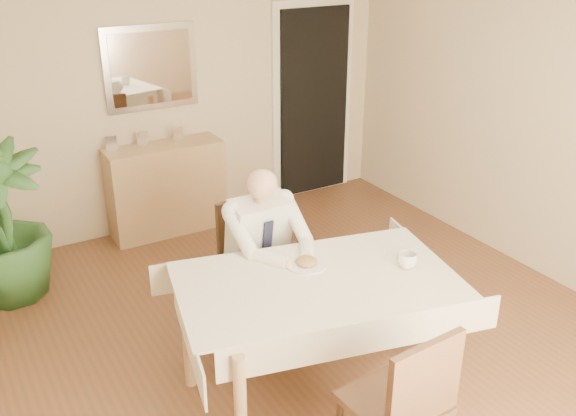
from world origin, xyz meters
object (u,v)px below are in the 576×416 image
seated_man (270,250)px  potted_palm (2,224)px  coffee_mug (407,260)px  chair_near (406,400)px  sideboard (166,189)px  dining_table (317,292)px  chair_far (251,254)px

seated_man → potted_palm: 2.14m
coffee_mug → seated_man: bearing=127.4°
chair_near → potted_palm: bearing=112.0°
seated_man → sideboard: 2.03m
dining_table → coffee_mug: bearing=-2.3°
coffee_mug → sideboard: sideboard is taller
chair_near → coffee_mug: size_ratio=7.77×
chair_near → potted_palm: potted_palm is taller
chair_near → coffee_mug: bearing=47.1°
coffee_mug → potted_palm: size_ratio=0.10×
sideboard → potted_palm: bearing=-161.3°
chair_far → chair_near: bearing=-96.2°
chair_far → potted_palm: size_ratio=0.74×
chair_far → chair_near: 1.82m
dining_table → coffee_mug: 0.61m
dining_table → seated_man: seated_man is taller
chair_near → chair_far: bearing=84.4°
dining_table → sideboard: 2.62m
chair_far → chair_near: (-0.07, -1.82, 0.02)m
potted_palm → seated_man: bearing=-45.0°
chair_near → dining_table: bearing=82.3°
seated_man → potted_palm: bearing=135.0°
seated_man → chair_far: bearing=90.0°
dining_table → potted_palm: size_ratio=1.55×
chair_far → seated_man: seated_man is taller
sideboard → coffee_mug: bearing=-77.7°
sideboard → potted_palm: size_ratio=0.87×
dining_table → coffee_mug: size_ratio=15.52×
dining_table → sideboard: sideboard is taller
dining_table → potted_palm: 2.59m
seated_man → potted_palm: size_ratio=0.99×
dining_table → potted_palm: bearing=138.4°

